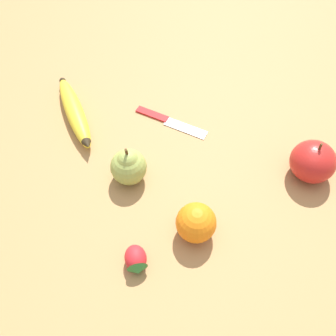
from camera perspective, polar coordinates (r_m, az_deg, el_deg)
The scene contains 7 objects.
ground_plane at distance 0.80m, azimuth 2.26°, elevation 6.07°, with size 3.00×3.00×0.00m, color #A87A47.
banana at distance 0.83m, azimuth -13.38°, elevation 7.86°, with size 0.22×0.07×0.04m.
orange at distance 0.64m, azimuth 4.09°, elevation -7.93°, with size 0.07×0.07×0.07m.
pear at distance 0.70m, azimuth -5.76°, elevation 0.32°, with size 0.07×0.07×0.08m.
strawberry at distance 0.63m, azimuth -4.67°, elevation -13.19°, with size 0.06×0.05×0.03m.
apple at distance 0.75m, azimuth 20.28°, elevation 0.89°, with size 0.08×0.08×0.09m.
paring_knife at distance 0.81m, azimuth 0.14°, elevation 6.97°, with size 0.15×0.10×0.01m.
Camera 1 is at (0.43, -0.31, 0.60)m, focal length 42.00 mm.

